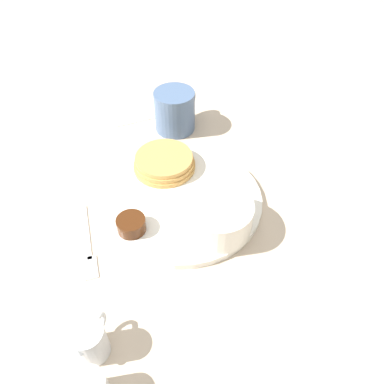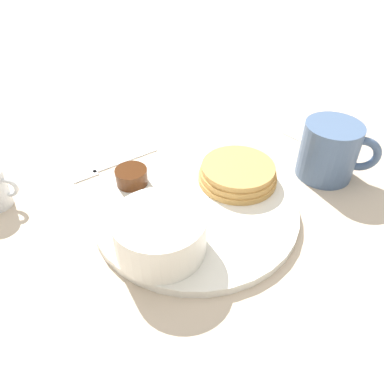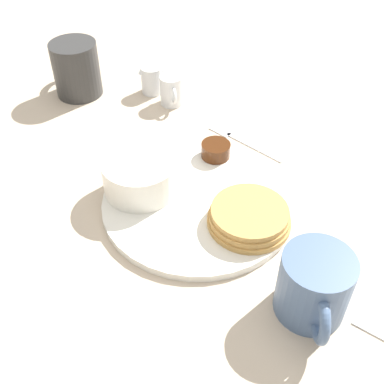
{
  "view_description": "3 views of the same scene",
  "coord_description": "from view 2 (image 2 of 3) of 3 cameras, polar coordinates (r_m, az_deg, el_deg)",
  "views": [
    {
      "loc": [
        0.05,
        0.45,
        0.49
      ],
      "look_at": [
        -0.02,
        0.01,
        0.03
      ],
      "focal_mm": 35.0,
      "sensor_mm": 36.0,
      "label": 1
    },
    {
      "loc": [
        -0.34,
        0.18,
        0.36
      ],
      "look_at": [
        -0.01,
        0.01,
        0.05
      ],
      "focal_mm": 35.0,
      "sensor_mm": 36.0,
      "label": 2
    },
    {
      "loc": [
        -0.33,
        -0.38,
        0.5
      ],
      "look_at": [
        -0.01,
        0.01,
        0.03
      ],
      "focal_mm": 45.0,
      "sensor_mm": 36.0,
      "label": 3
    }
  ],
  "objects": [
    {
      "name": "plate",
      "position": [
        0.52,
        0.56,
        -2.64
      ],
      "size": [
        0.28,
        0.28,
        0.01
      ],
      "color": "white",
      "rests_on": "ground_plane"
    },
    {
      "name": "butter_ramekin",
      "position": [
        0.45,
        -8.17,
        -7.92
      ],
      "size": [
        0.04,
        0.04,
        0.04
      ],
      "color": "white",
      "rests_on": "plate"
    },
    {
      "name": "napkin",
      "position": [
        0.72,
        19.14,
        7.97
      ],
      "size": [
        0.13,
        0.11,
        0.0
      ],
      "color": "white",
      "rests_on": "ground_plane"
    },
    {
      "name": "syrup_cup",
      "position": [
        0.56,
        -9.2,
        2.36
      ],
      "size": [
        0.05,
        0.05,
        0.02
      ],
      "color": "#47230F",
      "rests_on": "plate"
    },
    {
      "name": "ground_plane",
      "position": [
        0.52,
        0.55,
        -3.13
      ],
      "size": [
        4.0,
        4.0,
        0.0
      ],
      "primitive_type": "plane",
      "color": "#C6B299"
    },
    {
      "name": "fork",
      "position": [
        0.62,
        -13.07,
        3.69
      ],
      "size": [
        0.03,
        0.15,
        0.0
      ],
      "color": "silver",
      "rests_on": "ground_plane"
    },
    {
      "name": "pancake_stack",
      "position": [
        0.56,
        6.97,
        2.87
      ],
      "size": [
        0.12,
        0.12,
        0.03
      ],
      "color": "tan",
      "rests_on": "plate"
    },
    {
      "name": "bowl",
      "position": [
        0.44,
        -4.92,
        -6.1
      ],
      "size": [
        0.11,
        0.11,
        0.05
      ],
      "color": "white",
      "rests_on": "plate"
    },
    {
      "name": "coffee_mug",
      "position": [
        0.6,
        20.34,
        5.91
      ],
      "size": [
        0.1,
        0.1,
        0.09
      ],
      "color": "slate",
      "rests_on": "ground_plane"
    }
  ]
}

